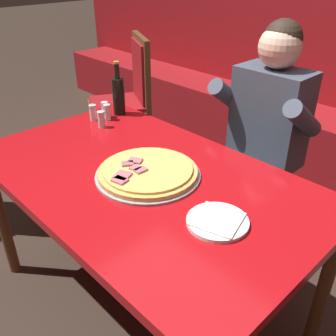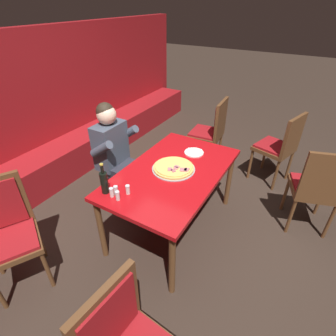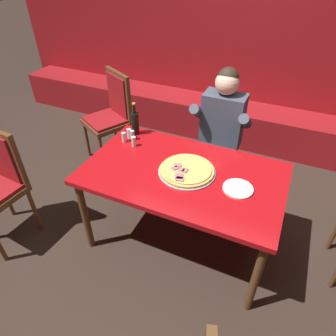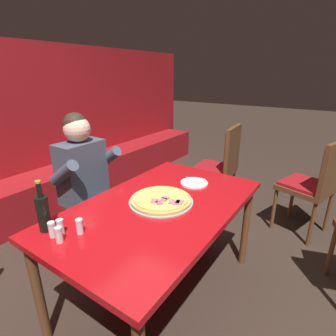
{
  "view_description": "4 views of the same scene",
  "coord_description": "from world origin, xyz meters",
  "px_view_note": "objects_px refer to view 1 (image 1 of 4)",
  "views": [
    {
      "loc": [
        1.02,
        -0.83,
        1.54
      ],
      "look_at": [
        0.01,
        0.14,
        0.73
      ],
      "focal_mm": 40.0,
      "sensor_mm": 36.0,
      "label": 1
    },
    {
      "loc": [
        -1.86,
        -1.04,
        2.18
      ],
      "look_at": [
        0.05,
        0.08,
        0.73
      ],
      "focal_mm": 28.0,
      "sensor_mm": 36.0,
      "label": 2
    },
    {
      "loc": [
        0.61,
        -1.64,
        2.13
      ],
      "look_at": [
        -0.14,
        0.05,
        0.71
      ],
      "focal_mm": 32.0,
      "sensor_mm": 36.0,
      "label": 3
    },
    {
      "loc": [
        -1.23,
        -0.9,
        1.57
      ],
      "look_at": [
        0.19,
        0.07,
        0.94
      ],
      "focal_mm": 28.0,
      "sensor_mm": 36.0,
      "label": 4
    }
  ],
  "objects_px": {
    "plate_white_paper": "(218,221)",
    "shaker_oregano": "(101,120)",
    "shaker_red_pepper_flakes": "(105,110)",
    "shaker_black_pepper": "(93,113)",
    "beer_bottle": "(119,95)",
    "pizza": "(148,172)",
    "main_dining_table": "(143,189)",
    "shaker_parmesan": "(107,113)",
    "dining_chair_side_aisle": "(128,94)",
    "diner_seated_blue_shirt": "(259,135)"
  },
  "relations": [
    {
      "from": "shaker_parmesan",
      "to": "dining_chair_side_aisle",
      "type": "distance_m",
      "value": 0.95
    },
    {
      "from": "plate_white_paper",
      "to": "shaker_oregano",
      "type": "bearing_deg",
      "value": 168.66
    },
    {
      "from": "diner_seated_blue_shirt",
      "to": "dining_chair_side_aisle",
      "type": "bearing_deg",
      "value": 174.13
    },
    {
      "from": "plate_white_paper",
      "to": "shaker_oregano",
      "type": "height_order",
      "value": "shaker_oregano"
    },
    {
      "from": "main_dining_table",
      "to": "plate_white_paper",
      "type": "bearing_deg",
      "value": -3.63
    },
    {
      "from": "beer_bottle",
      "to": "shaker_black_pepper",
      "type": "distance_m",
      "value": 0.18
    },
    {
      "from": "shaker_oregano",
      "to": "diner_seated_blue_shirt",
      "type": "relative_size",
      "value": 0.07
    },
    {
      "from": "diner_seated_blue_shirt",
      "to": "dining_chair_side_aisle",
      "type": "height_order",
      "value": "diner_seated_blue_shirt"
    },
    {
      "from": "shaker_oregano",
      "to": "diner_seated_blue_shirt",
      "type": "xyz_separation_m",
      "value": [
        0.56,
        0.6,
        -0.09
      ]
    },
    {
      "from": "beer_bottle",
      "to": "shaker_black_pepper",
      "type": "height_order",
      "value": "beer_bottle"
    },
    {
      "from": "pizza",
      "to": "shaker_oregano",
      "type": "height_order",
      "value": "shaker_oregano"
    },
    {
      "from": "main_dining_table",
      "to": "shaker_parmesan",
      "type": "height_order",
      "value": "shaker_parmesan"
    },
    {
      "from": "shaker_parmesan",
      "to": "diner_seated_blue_shirt",
      "type": "height_order",
      "value": "diner_seated_blue_shirt"
    },
    {
      "from": "shaker_oregano",
      "to": "dining_chair_side_aisle",
      "type": "bearing_deg",
      "value": 134.37
    },
    {
      "from": "main_dining_table",
      "to": "shaker_parmesan",
      "type": "distance_m",
      "value": 0.62
    },
    {
      "from": "shaker_red_pepper_flakes",
      "to": "shaker_black_pepper",
      "type": "xyz_separation_m",
      "value": [
        -0.01,
        -0.07,
        0.0
      ]
    },
    {
      "from": "beer_bottle",
      "to": "shaker_parmesan",
      "type": "height_order",
      "value": "beer_bottle"
    },
    {
      "from": "main_dining_table",
      "to": "diner_seated_blue_shirt",
      "type": "height_order",
      "value": "diner_seated_blue_shirt"
    },
    {
      "from": "dining_chair_side_aisle",
      "to": "pizza",
      "type": "bearing_deg",
      "value": -35.29
    },
    {
      "from": "pizza",
      "to": "beer_bottle",
      "type": "distance_m",
      "value": 0.71
    },
    {
      "from": "pizza",
      "to": "beer_bottle",
      "type": "bearing_deg",
      "value": 151.63
    },
    {
      "from": "dining_chair_side_aisle",
      "to": "main_dining_table",
      "type": "bearing_deg",
      "value": -36.09
    },
    {
      "from": "shaker_black_pepper",
      "to": "diner_seated_blue_shirt",
      "type": "relative_size",
      "value": 0.07
    },
    {
      "from": "plate_white_paper",
      "to": "beer_bottle",
      "type": "relative_size",
      "value": 0.72
    },
    {
      "from": "shaker_oregano",
      "to": "main_dining_table",
      "type": "bearing_deg",
      "value": -17.44
    },
    {
      "from": "plate_white_paper",
      "to": "dining_chair_side_aisle",
      "type": "distance_m",
      "value": 1.89
    },
    {
      "from": "beer_bottle",
      "to": "shaker_oregano",
      "type": "relative_size",
      "value": 3.4
    },
    {
      "from": "pizza",
      "to": "diner_seated_blue_shirt",
      "type": "distance_m",
      "value": 0.76
    },
    {
      "from": "shaker_parmesan",
      "to": "dining_chair_side_aisle",
      "type": "height_order",
      "value": "dining_chair_side_aisle"
    },
    {
      "from": "pizza",
      "to": "shaker_parmesan",
      "type": "relative_size",
      "value": 4.96
    },
    {
      "from": "shaker_red_pepper_flakes",
      "to": "dining_chair_side_aisle",
      "type": "distance_m",
      "value": 0.91
    },
    {
      "from": "shaker_black_pepper",
      "to": "shaker_oregano",
      "type": "bearing_deg",
      "value": -11.67
    },
    {
      "from": "main_dining_table",
      "to": "shaker_parmesan",
      "type": "xyz_separation_m",
      "value": [
        -0.57,
        0.24,
        0.11
      ]
    },
    {
      "from": "plate_white_paper",
      "to": "dining_chair_side_aisle",
      "type": "relative_size",
      "value": 0.21
    },
    {
      "from": "plate_white_paper",
      "to": "dining_chair_side_aisle",
      "type": "xyz_separation_m",
      "value": [
        -1.64,
        0.92,
        -0.18
      ]
    },
    {
      "from": "diner_seated_blue_shirt",
      "to": "beer_bottle",
      "type": "bearing_deg",
      "value": -147.06
    },
    {
      "from": "plate_white_paper",
      "to": "shaker_oregano",
      "type": "xyz_separation_m",
      "value": [
        -0.92,
        0.19,
        0.03
      ]
    },
    {
      "from": "shaker_red_pepper_flakes",
      "to": "shaker_parmesan",
      "type": "distance_m",
      "value": 0.04
    },
    {
      "from": "plate_white_paper",
      "to": "shaker_parmesan",
      "type": "distance_m",
      "value": 1.02
    },
    {
      "from": "main_dining_table",
      "to": "shaker_black_pepper",
      "type": "xyz_separation_m",
      "value": [
        -0.61,
        0.18,
        0.11
      ]
    },
    {
      "from": "shaker_oregano",
      "to": "pizza",
      "type": "bearing_deg",
      "value": -15.92
    },
    {
      "from": "diner_seated_blue_shirt",
      "to": "dining_chair_side_aisle",
      "type": "xyz_separation_m",
      "value": [
        -1.28,
        0.13,
        -0.12
      ]
    },
    {
      "from": "shaker_red_pepper_flakes",
      "to": "shaker_parmesan",
      "type": "relative_size",
      "value": 1.0
    },
    {
      "from": "plate_white_paper",
      "to": "shaker_oregano",
      "type": "distance_m",
      "value": 0.94
    },
    {
      "from": "main_dining_table",
      "to": "pizza",
      "type": "relative_size",
      "value": 3.48
    },
    {
      "from": "shaker_parmesan",
      "to": "shaker_oregano",
      "type": "height_order",
      "value": "same"
    },
    {
      "from": "shaker_red_pepper_flakes",
      "to": "main_dining_table",
      "type": "bearing_deg",
      "value": -22.75
    },
    {
      "from": "beer_bottle",
      "to": "shaker_oregano",
      "type": "bearing_deg",
      "value": -65.22
    },
    {
      "from": "beer_bottle",
      "to": "dining_chair_side_aisle",
      "type": "bearing_deg",
      "value": 138.94
    },
    {
      "from": "pizza",
      "to": "shaker_parmesan",
      "type": "xyz_separation_m",
      "value": [
        -0.59,
        0.23,
        0.02
      ]
    }
  ]
}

